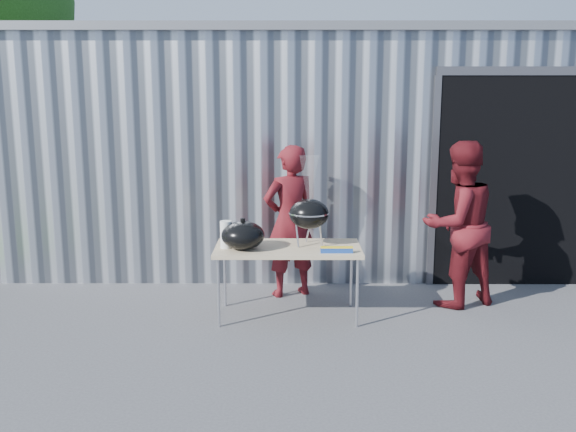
{
  "coord_description": "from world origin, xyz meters",
  "views": [
    {
      "loc": [
        0.34,
        -5.86,
        2.35
      ],
      "look_at": [
        0.33,
        0.67,
        1.05
      ],
      "focal_mm": 40.0,
      "sensor_mm": 36.0,
      "label": 1
    }
  ],
  "objects_px": {
    "person_bystander": "(459,224)",
    "kettle_grill": "(309,205)",
    "folding_table": "(288,250)",
    "person_cook": "(290,221)"
  },
  "relations": [
    {
      "from": "folding_table",
      "to": "person_cook",
      "type": "bearing_deg",
      "value": 88.34
    },
    {
      "from": "folding_table",
      "to": "person_bystander",
      "type": "distance_m",
      "value": 1.9
    },
    {
      "from": "folding_table",
      "to": "person_cook",
      "type": "relative_size",
      "value": 0.86
    },
    {
      "from": "folding_table",
      "to": "person_bystander",
      "type": "xyz_separation_m",
      "value": [
        1.85,
        0.39,
        0.2
      ]
    },
    {
      "from": "person_cook",
      "to": "person_bystander",
      "type": "relative_size",
      "value": 0.96
    },
    {
      "from": "kettle_grill",
      "to": "person_bystander",
      "type": "xyz_separation_m",
      "value": [
        1.64,
        0.32,
        -0.27
      ]
    },
    {
      "from": "folding_table",
      "to": "person_bystander",
      "type": "bearing_deg",
      "value": 11.78
    },
    {
      "from": "folding_table",
      "to": "person_cook",
      "type": "height_order",
      "value": "person_cook"
    },
    {
      "from": "person_cook",
      "to": "person_bystander",
      "type": "distance_m",
      "value": 1.86
    },
    {
      "from": "person_bystander",
      "to": "kettle_grill",
      "type": "bearing_deg",
      "value": -12.94
    }
  ]
}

